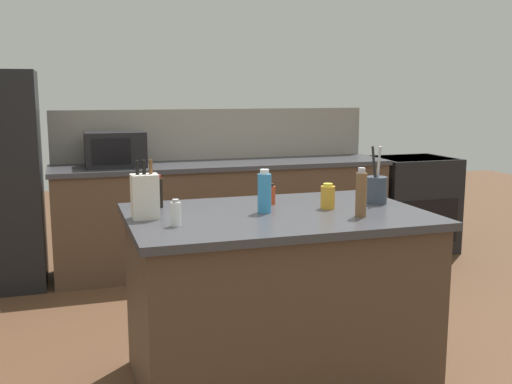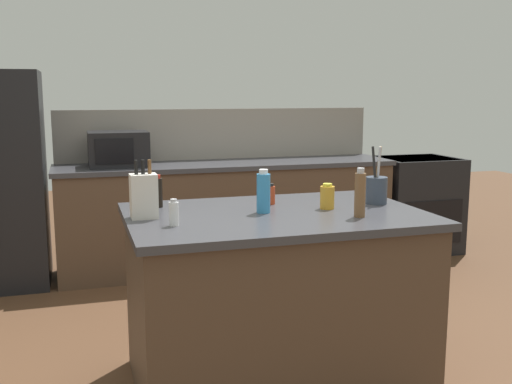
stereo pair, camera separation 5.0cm
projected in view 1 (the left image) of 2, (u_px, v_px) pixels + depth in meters
The scene contains 14 objects.
ground_plane at pixel (276, 381), 3.26m from camera, with size 14.00×14.00×0.00m, color brown.
back_counter_run at pixel (225, 215), 5.34m from camera, with size 2.97×0.66×0.94m.
wall_backsplash at pixel (216, 134), 5.52m from camera, with size 2.93×0.03×0.46m, color gray.
kitchen_island at pixel (276, 298), 3.18m from camera, with size 1.53×1.02×0.94m.
range_oven at pixel (411, 203), 5.91m from camera, with size 0.76×0.65×0.92m.
microwave at pixel (115, 149), 4.95m from camera, with size 0.49×0.39×0.29m.
knife_block at pixel (145, 196), 2.93m from camera, with size 0.13×0.10×0.29m.
utensil_crock at pixel (376, 189), 3.34m from camera, with size 0.12×0.12×0.32m.
salt_shaker at pixel (176, 214), 2.78m from camera, with size 0.05×0.05×0.13m.
honey_jar at pixel (328, 197), 3.19m from camera, with size 0.08×0.08×0.14m.
spice_jar_paprika at pixel (271, 195), 3.32m from camera, with size 0.05×0.05×0.12m.
soy_sauce_bottle at pixel (158, 192), 3.22m from camera, with size 0.06×0.06×0.18m.
pepper_grinder at pixel (361, 194), 2.98m from camera, with size 0.06×0.06×0.25m.
dish_soap_bottle at pixel (264, 192), 3.08m from camera, with size 0.07×0.07×0.23m.
Camera 1 is at (-1.03, -2.87, 1.56)m, focal length 42.00 mm.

